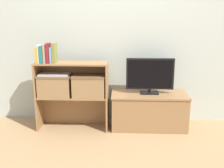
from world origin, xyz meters
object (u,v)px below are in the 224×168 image
book_maroon (49,53)px  book_skyblue (52,55)px  tv (150,75)px  book_teal (43,54)px  storage_basket_left (55,84)px  book_mustard (38,55)px  storage_basket_right (89,85)px  book_ivory (40,54)px  tv_stand (149,110)px  laptop (55,74)px  book_olive (54,53)px  book_tan (46,54)px

book_maroon → book_skyblue: 0.04m
tv → book_maroon: size_ratio=2.52×
book_teal → storage_basket_left: 0.39m
book_mustard → storage_basket_right: 0.69m
book_ivory → book_teal: 0.03m
tv_stand → laptop: bearing=-175.4°
book_ivory → storage_basket_left: bearing=11.3°
book_maroon → book_skyblue: book_maroon is taller
tv_stand → book_maroon: (-1.19, -0.12, 0.72)m
book_ivory → book_teal: (0.03, 0.00, -0.01)m
tv → book_mustard: 1.35m
book_mustard → book_olive: bearing=-0.0°
book_skyblue → storage_basket_left: 0.36m
book_ivory → book_skyblue: 0.14m
book_ivory → book_teal: size_ratio=1.06×
book_teal → book_skyblue: 0.11m
laptop → book_mustard: bearing=-170.3°
storage_basket_right → book_teal: bearing=-176.7°
book_ivory → storage_basket_right: size_ratio=0.55×
tv_stand → book_ivory: size_ratio=4.33×
book_tan → book_skyblue: bearing=0.0°
book_olive → laptop: book_olive is taller
book_skyblue → laptop: size_ratio=0.53×
book_ivory → storage_basket_left: 0.41m
book_mustard → book_skyblue: 0.17m
book_mustard → book_teal: book_teal is taller
tv_stand → book_tan: bearing=-174.3°
book_teal → laptop: size_ratio=0.58×
book_teal → storage_basket_left: (0.12, 0.03, -0.37)m
book_mustard → storage_basket_left: (0.18, 0.03, -0.36)m
book_ivory → book_skyblue: book_ivory is taller
book_tan → book_teal: bearing=180.0°
book_tan → laptop: 0.26m
storage_basket_left → laptop: bearing=0.0°
book_maroon → book_olive: size_ratio=0.99×
book_maroon → storage_basket_left: bearing=31.5°
book_tan → laptop: book_tan is taller
book_olive → book_skyblue: bearing=180.0°
tv → book_teal: bearing=-174.5°
book_teal → book_olive: (0.14, 0.00, 0.01)m
book_ivory → storage_basket_left: size_ratio=0.55×
book_maroon → book_tan: bearing=180.0°
tv → storage_basket_right: tv is taller
book_teal → book_skyblue: (0.11, 0.00, -0.01)m
book_ivory → storage_basket_right: (0.57, 0.03, -0.37)m
tv_stand → book_tan: size_ratio=4.33×
tv_stand → book_mustard: bearing=-174.7°
laptop → tv_stand: bearing=4.6°
storage_basket_left → book_teal: bearing=-165.7°
tv_stand → book_teal: (-1.26, -0.12, 0.71)m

